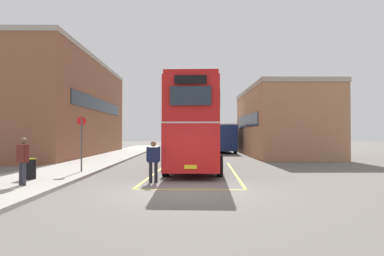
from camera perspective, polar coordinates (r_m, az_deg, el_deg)
ground_plane at (r=26.73m, az=-0.78°, el=-5.26°), size 135.60×135.60×0.00m
sidewalk_left at (r=29.88m, az=-13.36°, el=-4.65°), size 4.00×57.60×0.14m
brick_building_left at (r=34.53m, az=-18.71°, el=3.08°), size 5.23×21.52×8.81m
depot_building_right at (r=33.59m, az=14.28°, el=0.92°), size 6.50×14.00×6.17m
double_decker_bus at (r=19.70m, az=0.48°, el=0.52°), size 3.19×10.12×4.75m
single_deck_bus at (r=39.02m, az=4.57°, el=-1.50°), size 2.98×8.65×3.02m
pedestrian_boarding at (r=14.69m, az=-6.25°, el=-4.91°), size 0.57×0.25×1.71m
pedestrian_waiting_far at (r=14.22m, az=-25.63°, el=-4.33°), size 0.52×0.47×1.73m
litter_bin at (r=16.09m, az=-24.64°, el=-5.98°), size 0.49×0.49×0.86m
bus_stop_sign at (r=18.33m, az=-17.38°, el=-1.64°), size 0.44×0.12×2.72m
bay_marking_yellow at (r=17.92m, az=0.42°, el=-7.37°), size 4.80×12.22×0.01m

